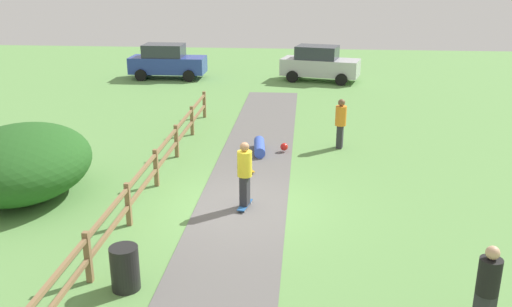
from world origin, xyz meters
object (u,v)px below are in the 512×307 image
at_px(trash_bin, 125,268).
at_px(skater_fallen, 262,147).
at_px(skater_riding, 245,172).
at_px(skateboard_loose, 247,168).
at_px(bush_large, 22,163).
at_px(parked_car_blue, 167,61).
at_px(bystander_black, 488,286).
at_px(bystander_orange, 341,121).
at_px(parked_car_silver, 319,64).

height_order(trash_bin, skater_fallen, trash_bin).
height_order(trash_bin, skater_riding, skater_riding).
bearing_deg(trash_bin, skateboard_loose, 76.21).
bearing_deg(bush_large, parked_car_blue, 90.81).
xyz_separation_m(skateboard_loose, bystander_black, (4.87, -7.55, 0.83)).
height_order(skateboard_loose, bystander_orange, bystander_orange).
distance_m(bush_large, skater_riding, 6.09).
height_order(bystander_orange, parked_car_blue, parked_car_blue).
bearing_deg(skater_riding, parked_car_blue, 110.03).
relative_size(bush_large, parked_car_blue, 1.02).
bearing_deg(parked_car_blue, parked_car_silver, 0.08).
distance_m(bystander_black, bystander_orange, 10.34).
xyz_separation_m(bystander_black, parked_car_silver, (-2.41, 22.18, 0.05)).
height_order(trash_bin, skateboard_loose, trash_bin).
bearing_deg(trash_bin, bush_large, 134.59).
bearing_deg(bush_large, skater_fallen, 35.35).
bearing_deg(skater_riding, skater_fallen, 89.21).
height_order(parked_car_silver, parked_car_blue, same).
bearing_deg(skateboard_loose, parked_car_blue, 112.61).
xyz_separation_m(skater_riding, skater_fallen, (0.06, 4.60, -0.82)).
bearing_deg(skater_riding, parked_car_silver, 82.72).
bearing_deg(bystander_orange, skateboard_loose, -138.60).
bearing_deg(parked_car_blue, bystander_orange, -52.94).
distance_m(trash_bin, bystander_orange, 10.47).
distance_m(bush_large, parked_car_silver, 19.04).
distance_m(skateboard_loose, bystander_black, 9.02).
distance_m(trash_bin, parked_car_blue, 21.83).
bearing_deg(bystander_orange, parked_car_silver, 92.44).
height_order(skater_fallen, bystander_black, bystander_black).
distance_m(bystander_black, parked_car_blue, 24.72).
bearing_deg(skateboard_loose, trash_bin, -103.79).
xyz_separation_m(trash_bin, skateboard_loose, (1.66, 6.75, -0.36)).
height_order(bush_large, parked_car_blue, bush_large).
xyz_separation_m(skater_riding, skateboard_loose, (-0.24, 2.75, -0.93)).
height_order(bystander_black, bystander_orange, bystander_orange).
height_order(bush_large, skater_fallen, bush_large).
bearing_deg(parked_car_silver, skater_riding, -97.28).
height_order(skater_fallen, skateboard_loose, skater_fallen).
height_order(skater_riding, parked_car_blue, parked_car_blue).
distance_m(bush_large, skater_fallen, 7.58).
relative_size(skater_riding, skateboard_loose, 2.24).
bearing_deg(skater_fallen, skater_riding, -90.79).
distance_m(skater_riding, parked_car_silver, 17.52).
xyz_separation_m(bush_large, skater_fallen, (6.15, 4.36, -0.78)).
relative_size(bush_large, skateboard_loose, 5.40).
bearing_deg(bush_large, skater_riding, -2.27).
relative_size(bush_large, bystander_orange, 2.47).
relative_size(bystander_orange, parked_car_silver, 0.39).
distance_m(skater_fallen, parked_car_silver, 12.97).
relative_size(skateboard_loose, bystander_orange, 0.46).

